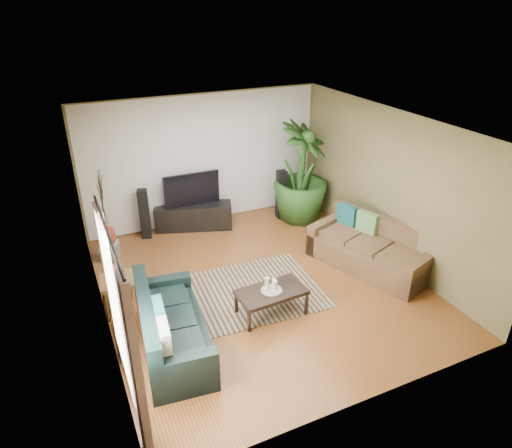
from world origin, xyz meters
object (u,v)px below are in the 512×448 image
sofa_left (173,323)px  sofa_right (370,246)px  television (192,189)px  vase (108,236)px  tv_stand (194,216)px  speaker_right (281,194)px  side_table (120,294)px  speaker_left (144,214)px  potted_plant (301,173)px  coffee_table (271,302)px  pedestal (110,250)px

sofa_left → sofa_right: 3.78m
television → vase: bearing=-162.8°
tv_stand → television: television is taller
sofa_right → speaker_right: size_ratio=2.00×
vase → side_table: (-0.09, -1.66, -0.19)m
tv_stand → speaker_left: size_ratio=1.54×
side_table → potted_plant: bearing=22.2°
tv_stand → sofa_right: bearing=-30.7°
sofa_right → tv_stand: size_ratio=1.36×
sofa_left → side_table: sofa_left is taller
coffee_table → sofa_left: bearing=-178.5°
pedestal → side_table: side_table is taller
vase → side_table: 1.67m
speaker_right → coffee_table: bearing=-111.9°
potted_plant → coffee_table: bearing=-126.7°
pedestal → vase: vase is taller
pedestal → vase: size_ratio=0.78×
sofa_left → side_table: (-0.51, 1.19, -0.15)m
speaker_right → vase: (-3.68, -0.26, -0.07)m
television → side_table: (-1.87, -2.21, -0.59)m
television → potted_plant: size_ratio=0.55×
coffee_table → pedestal: (-1.97, 2.72, -0.05)m
sofa_left → vase: 2.88m
sofa_left → pedestal: bearing=14.7°
speaker_left → vase: speaker_left is taller
sofa_right → speaker_left: size_ratio=2.09×
side_table → television: bearing=49.7°
coffee_table → vase: bearing=122.6°
speaker_right → potted_plant: size_ratio=0.51×
coffee_table → speaker_right: speaker_right is taller
sofa_left → coffee_table: 1.57m
coffee_table → tv_stand: size_ratio=0.66×
sofa_right → pedestal: 4.72m
speaker_right → side_table: size_ratio=1.93×
side_table → speaker_left: bearing=68.2°
speaker_right → pedestal: speaker_right is taller
pedestal → sofa_left: bearing=-81.5°
sofa_left → speaker_right: (3.26, 3.10, 0.11)m
sofa_left → potted_plant: size_ratio=0.91×
sofa_left → potted_plant: 4.64m
television → vase: (-1.79, -0.55, -0.40)m
speaker_right → vase: bearing=-168.0°
tv_stand → side_table: bearing=-111.4°
sofa_right → potted_plant: size_ratio=1.02×
sofa_left → coffee_table: size_ratio=1.86×
speaker_right → vase: 3.69m
television → sofa_left: bearing=-111.8°
coffee_table → speaker_left: bearing=106.5°
vase → speaker_left: bearing=34.9°
speaker_left → potted_plant: 3.31m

